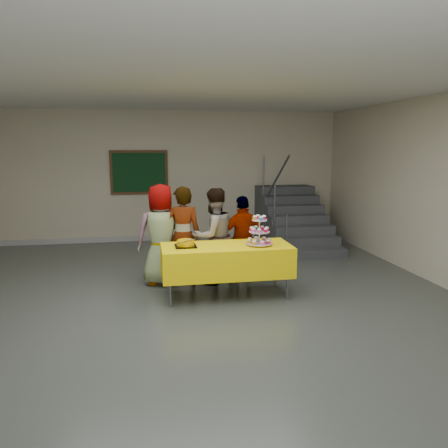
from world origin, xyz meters
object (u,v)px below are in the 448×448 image
Objects in this scene: noticeboard at (139,172)px; bake_table at (226,260)px; cupcake_stand at (259,234)px; schoolchild_c at (214,236)px; bear_cake at (186,243)px; schoolchild_b at (183,236)px; staircase at (291,222)px; schoolchild_d at (243,239)px; schoolchild_a at (162,234)px.

bake_table is at bearing -73.01° from noticeboard.
cupcake_stand is 0.94m from schoolchild_c.
schoolchild_c is at bearing 126.67° from cupcake_stand.
noticeboard is at bearing 112.38° from cupcake_stand.
bear_cake is 0.23× the size of schoolchild_c.
bake_table is 0.61m from cupcake_stand.
noticeboard is (-1.17, 3.44, 0.83)m from schoolchild_c.
staircase reaches higher than schoolchild_b.
schoolchild_d is at bearing 160.62° from schoolchild_c.
staircase is at bearing -153.21° from schoolchild_c.
schoolchild_d reaches higher than cupcake_stand.
bake_table is 4.42m from noticeboard.
bake_table is 0.91m from schoolchild_b.
schoolchild_a is 1.24× the size of noticeboard.
schoolchild_c is (-0.08, 0.66, 0.22)m from bake_table.
staircase reaches higher than bake_table.
schoolchild_b is 3.60m from noticeboard.
staircase is (1.65, 3.35, -0.46)m from cupcake_stand.
bake_table is 0.78× the size of staircase.
schoolchild_b is at bearing 165.20° from schoolchild_a.
schoolchild_a is 1.05× the size of schoolchild_c.
bake_table is 0.65m from bear_cake.
noticeboard is (-3.37, 0.84, 1.11)m from staircase.
schoolchild_b reaches higher than cupcake_stand.
bear_cake is 0.15× the size of staircase.
cupcake_stand is 0.29× the size of schoolchild_c.
schoolchild_a is at bearing 112.55° from bear_cake.
bear_cake is at bearing 174.24° from cupcake_stand.
bear_cake is at bearing 28.34° from schoolchild_c.
bake_table is 1.22× the size of schoolchild_c.
schoolchild_b reaches higher than bake_table.
noticeboard is (-0.35, 3.32, 0.79)m from schoolchild_a.
cupcake_stand is 1.24× the size of bear_cake.
cupcake_stand is at bearing 150.89° from schoolchild_b.
bake_table is 1.34× the size of schoolchild_d.
schoolchild_b is at bearing -4.09° from schoolchild_d.
schoolchild_c is 0.64× the size of staircase.
staircase reaches higher than schoolchild_d.
schoolchild_b is 1.22× the size of noticeboard.
schoolchild_d is at bearing -64.00° from noticeboard.
staircase reaches higher than bear_cake.
bake_table is 1.22m from schoolchild_a.
schoolchild_b is at bearing 130.94° from bake_table.
cupcake_stand reaches higher than bake_table.
noticeboard is (-1.72, 4.18, 0.66)m from cupcake_stand.
bear_cake is at bearing -80.76° from noticeboard.
schoolchild_b is 0.66× the size of staircase.
schoolchild_a is at bearing -140.53° from staircase.
schoolchild_a is at bearing -83.97° from noticeboard.
noticeboard is at bearing -94.20° from schoolchild_c.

